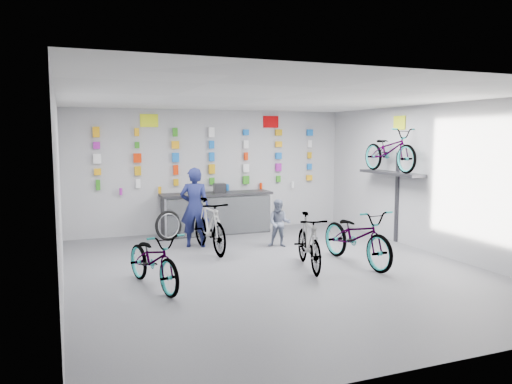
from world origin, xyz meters
name	(u,v)px	position (x,y,z in m)	size (l,w,h in m)	color
floor	(275,270)	(0.00, 0.00, 0.00)	(8.00, 8.00, 0.00)	#545459
ceiling	(275,99)	(0.00, 0.00, 3.00)	(8.00, 8.00, 0.00)	white
wall_back	(211,171)	(0.00, 4.00, 1.50)	(7.00, 7.00, 0.00)	silver
wall_front	(434,223)	(0.00, -4.00, 1.50)	(7.00, 7.00, 0.00)	silver
wall_left	(59,194)	(-3.50, 0.00, 1.50)	(8.00, 8.00, 0.00)	silver
wall_right	(436,179)	(3.50, 0.00, 1.50)	(8.00, 8.00, 0.00)	silver
counter	(217,214)	(0.00, 3.54, 0.49)	(2.70, 0.66, 1.00)	black
merch_wall	(208,159)	(-0.11, 3.93, 1.81)	(5.57, 0.08, 1.57)	#2F8E1A
wall_bracket	(392,177)	(3.33, 1.20, 1.46)	(0.39, 1.90, 2.00)	#333338
sign_left	(149,121)	(-1.50, 3.98, 2.72)	(0.42, 0.02, 0.30)	#ECFF1B
sign_right	(271,122)	(1.60, 3.98, 2.72)	(0.42, 0.02, 0.30)	#C30609
sign_side	(399,123)	(3.48, 1.20, 2.65)	(0.02, 0.40, 0.30)	#ECFF1B
bike_left	(154,259)	(-2.17, -0.27, 0.45)	(0.60, 1.73, 0.91)	gray
bike_center	(309,242)	(0.60, -0.15, 0.49)	(0.46, 1.64, 0.99)	gray
bike_right	(357,236)	(1.58, -0.17, 0.53)	(0.70, 2.00, 1.05)	gray
bike_service	(209,226)	(-0.69, 1.77, 0.54)	(0.51, 1.81, 1.09)	gray
bike_wall	(390,150)	(3.25, 1.20, 2.05)	(0.63, 1.80, 0.95)	gray
clerk	(195,207)	(-0.85, 2.33, 0.85)	(0.62, 0.41, 1.70)	#151A48
customer	(279,223)	(0.83, 1.67, 0.51)	(0.50, 0.39, 1.02)	slate
spare_wheel	(169,226)	(-1.25, 3.17, 0.34)	(0.69, 0.36, 0.69)	black
register	(220,188)	(0.08, 3.55, 1.11)	(0.28, 0.30, 0.22)	black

